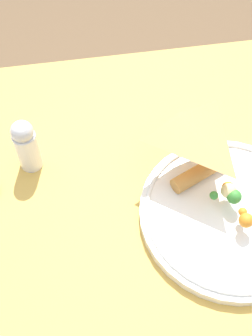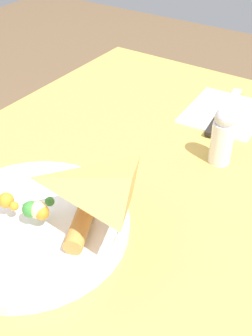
% 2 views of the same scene
% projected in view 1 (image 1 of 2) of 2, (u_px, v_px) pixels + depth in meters
% --- Properties ---
extents(ground_plane, '(6.00, 6.00, 0.00)m').
position_uv_depth(ground_plane, '(141.00, 327.00, 1.27)').
color(ground_plane, brown).
extents(dining_table, '(1.01, 0.65, 0.77)m').
position_uv_depth(dining_table, '(152.00, 237.00, 0.75)').
color(dining_table, gold).
rests_on(dining_table, ground_plane).
extents(plate_pizza, '(0.26, 0.26, 0.05)m').
position_uv_depth(plate_pizza, '(228.00, 210.00, 0.61)').
color(plate_pizza, white).
rests_on(plate_pizza, dining_table).
extents(salt_shaker, '(0.04, 0.04, 0.10)m').
position_uv_depth(salt_shaker, '(26.00, 145.00, 0.63)').
color(salt_shaker, silver).
rests_on(salt_shaker, dining_table).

